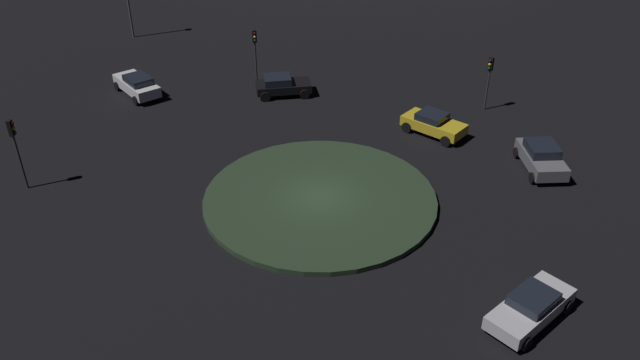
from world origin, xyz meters
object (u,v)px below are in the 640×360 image
at_px(car_black, 282,85).
at_px(car_white, 137,85).
at_px(traffic_light_northwest, 15,141).
at_px(traffic_light_north, 255,45).
at_px(car_yellow, 433,123).
at_px(car_grey, 541,157).
at_px(car_silver, 531,307).
at_px(traffic_light_east, 489,73).

height_order(car_black, car_white, car_white).
bearing_deg(traffic_light_northwest, traffic_light_north, 57.21).
distance_m(car_black, traffic_light_north, 3.87).
bearing_deg(car_white, car_yellow, -145.03).
bearing_deg(car_grey, traffic_light_northwest, -88.87).
bearing_deg(car_grey, car_yellow, -131.01).
xyz_separation_m(car_yellow, car_grey, (1.68, -6.90, 0.06)).
relative_size(car_silver, traffic_light_northwest, 1.06).
bearing_deg(traffic_light_north, car_yellow, 38.04).
distance_m(car_silver, car_black, 25.46).
distance_m(car_silver, traffic_light_northwest, 27.16).
distance_m(car_white, traffic_light_north, 8.97).
xyz_separation_m(car_silver, traffic_light_northwest, (-13.36, 23.54, 2.28)).
height_order(car_white, traffic_light_east, traffic_light_east).
bearing_deg(traffic_light_east, car_yellow, -3.73).
bearing_deg(car_yellow, car_grey, 2.29).
bearing_deg(car_yellow, traffic_light_northwest, -124.29).
relative_size(car_grey, car_black, 1.01).
xyz_separation_m(car_silver, traffic_light_north, (4.97, 28.26, 2.09)).
bearing_deg(car_yellow, traffic_light_east, 81.68).
height_order(car_silver, car_black, car_black).
xyz_separation_m(traffic_light_northwest, traffic_light_east, (27.92, -9.18, -0.28)).
distance_m(car_grey, traffic_light_north, 21.97).
height_order(traffic_light_east, traffic_light_north, traffic_light_north).
relative_size(traffic_light_northwest, traffic_light_east, 1.11).
distance_m(car_silver, traffic_light_north, 28.77).
relative_size(car_white, traffic_light_north, 1.13).
height_order(car_silver, traffic_light_northwest, traffic_light_northwest).
relative_size(car_grey, traffic_light_north, 1.11).
relative_size(car_yellow, car_white, 0.96).
xyz_separation_m(car_black, traffic_light_east, (9.57, -10.61, 1.94)).
xyz_separation_m(car_grey, traffic_light_north, (-5.81, 21.10, 1.99)).
xyz_separation_m(car_silver, car_black, (4.98, 24.97, 0.06)).
xyz_separation_m(car_yellow, car_white, (-12.29, 17.34, 0.05)).
distance_m(car_yellow, car_black, 11.66).
relative_size(car_white, traffic_light_east, 1.17).
distance_m(car_black, traffic_light_east, 14.42).
bearing_deg(traffic_light_east, car_grey, 55.47).
distance_m(car_yellow, traffic_light_north, 14.93).
relative_size(car_white, traffic_light_northwest, 1.06).
distance_m(car_white, traffic_light_northwest, 13.04).
xyz_separation_m(car_grey, traffic_light_east, (3.78, 7.19, 1.89)).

